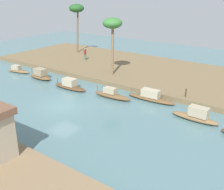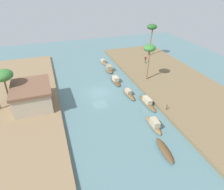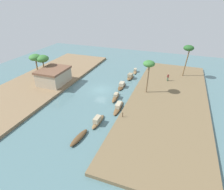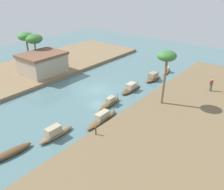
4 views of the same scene
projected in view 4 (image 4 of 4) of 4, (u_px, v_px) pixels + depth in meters
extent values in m
plane|color=slate|center=(97.00, 90.00, 34.60)|extent=(70.49, 70.49, 0.00)
cube|color=brown|center=(193.00, 121.00, 26.44)|extent=(41.90, 14.37, 0.53)
cube|color=#846B4C|center=(38.00, 68.00, 42.53)|extent=(41.90, 14.37, 0.53)
ellipsoid|color=brown|center=(102.00, 120.00, 26.82)|extent=(5.09, 1.17, 0.40)
cube|color=tan|center=(102.00, 115.00, 26.61)|extent=(1.83, 0.88, 0.76)
cylinder|color=brown|center=(114.00, 109.00, 28.24)|extent=(0.07, 0.07, 0.53)
ellipsoid|color=brown|center=(153.00, 79.00, 37.87)|extent=(3.63, 1.37, 0.48)
cube|color=gray|center=(153.00, 75.00, 37.51)|extent=(1.49, 1.07, 0.81)
cylinder|color=brown|center=(158.00, 73.00, 38.72)|extent=(0.07, 0.07, 0.63)
ellipsoid|color=brown|center=(56.00, 135.00, 24.18)|extent=(4.13, 0.98, 0.48)
cube|color=tan|center=(53.00, 131.00, 23.70)|extent=(1.61, 0.84, 0.82)
ellipsoid|color=brown|center=(11.00, 153.00, 21.61)|extent=(4.17, 1.33, 0.54)
ellipsoid|color=brown|center=(166.00, 72.00, 40.94)|extent=(3.53, 1.51, 0.35)
cube|color=tan|center=(167.00, 69.00, 40.99)|extent=(1.25, 0.91, 0.59)
ellipsoid|color=brown|center=(109.00, 104.00, 30.18)|extent=(4.22, 1.15, 0.52)
cube|color=tan|center=(110.00, 99.00, 30.14)|extent=(1.30, 0.79, 0.56)
cylinder|color=brown|center=(117.00, 95.00, 31.33)|extent=(0.07, 0.07, 0.55)
ellipsoid|color=brown|center=(131.00, 89.00, 34.30)|extent=(4.34, 1.30, 0.38)
cube|color=tan|center=(131.00, 86.00, 34.06)|extent=(1.49, 1.01, 0.78)
cylinder|color=brown|center=(138.00, 83.00, 35.48)|extent=(0.07, 0.07, 0.51)
cylinder|color=#4C664C|center=(211.00, 88.00, 32.93)|extent=(0.41, 0.41, 0.84)
cube|color=brown|center=(212.00, 83.00, 32.60)|extent=(0.31, 0.45, 0.67)
sphere|color=tan|center=(212.00, 80.00, 32.41)|extent=(0.23, 0.23, 0.23)
cylinder|color=#4C3823|center=(96.00, 131.00, 23.54)|extent=(0.14, 0.14, 0.85)
cylinder|color=#7F6647|center=(164.00, 82.00, 28.57)|extent=(0.32, 0.46, 5.67)
ellipsoid|color=#387533|center=(167.00, 56.00, 27.14)|extent=(2.27, 2.27, 1.25)
cylinder|color=brown|center=(36.00, 55.00, 41.28)|extent=(0.24, 0.38, 4.40)
ellipsoid|color=#387533|center=(34.00, 39.00, 40.06)|extent=(2.92, 2.92, 1.61)
cylinder|color=brown|center=(28.00, 53.00, 41.59)|extent=(0.31, 0.43, 4.77)
ellipsoid|color=#387533|center=(26.00, 36.00, 40.32)|extent=(2.68, 2.68, 1.47)
cube|color=tan|center=(43.00, 64.00, 38.89)|extent=(6.49, 5.37, 2.90)
cube|color=brown|center=(42.00, 55.00, 38.16)|extent=(6.88, 5.70, 0.44)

